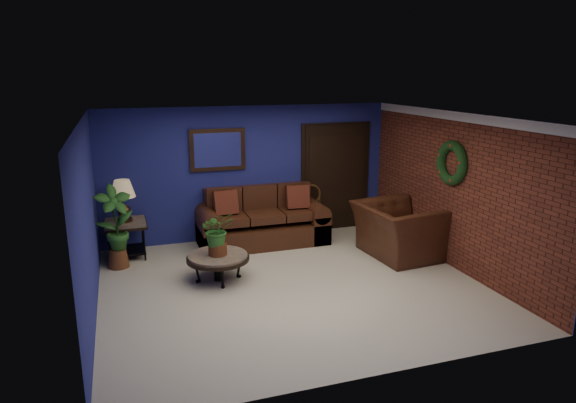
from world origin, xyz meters
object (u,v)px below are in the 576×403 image
object	(u,v)px
table_lamp	(123,196)
armchair	(398,230)
end_table	(126,230)
coffee_table	(218,258)
sofa	(261,224)
side_chair	(313,208)

from	to	relation	value
table_lamp	armchair	xyz separation A→B (m)	(4.45, -1.40, -0.63)
end_table	table_lamp	world-z (taller)	table_lamp
coffee_table	armchair	size ratio (longest dim) A/B	0.69
sofa	side_chair	world-z (taller)	sofa
table_lamp	armchair	world-z (taller)	table_lamp
sofa	side_chair	bearing A→B (deg)	1.98
coffee_table	armchair	xyz separation A→B (m)	(3.15, 0.09, 0.10)
coffee_table	table_lamp	distance (m)	2.11
side_chair	armchair	distance (m)	1.79
sofa	table_lamp	distance (m)	2.52
coffee_table	end_table	world-z (taller)	end_table
coffee_table	armchair	world-z (taller)	armchair
coffee_table	table_lamp	xyz separation A→B (m)	(-1.30, 1.50, 0.73)
table_lamp	armchair	bearing A→B (deg)	-17.50
sofa	table_lamp	size ratio (longest dim) A/B	3.39
sofa	side_chair	distance (m)	1.06
table_lamp	end_table	bearing A→B (deg)	0.00
side_chair	armchair	size ratio (longest dim) A/B	0.72
end_table	armchair	xyz separation A→B (m)	(4.45, -1.40, -0.04)
sofa	end_table	xyz separation A→B (m)	(-2.41, -0.04, 0.15)
end_table	armchair	world-z (taller)	armchair
armchair	side_chair	bearing A→B (deg)	29.69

